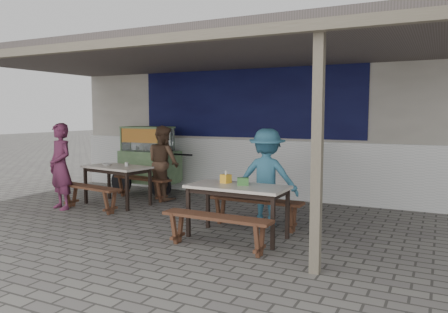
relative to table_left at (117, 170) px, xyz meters
name	(u,v)px	position (x,y,z in m)	size (l,w,h in m)	color
ground	(179,229)	(2.02, -1.00, -0.67)	(60.00, 60.00, 0.00)	slate
back_wall	(265,115)	(2.02, 2.58, 1.05)	(9.00, 1.28, 3.50)	beige
warung_roof	(207,55)	(2.04, -0.10, 2.05)	(9.00, 4.21, 2.81)	#534A47
table_left	(117,170)	(0.00, 0.00, 0.00)	(1.38, 0.88, 0.75)	silver
bench_left_street	(90,192)	(-0.09, -0.65, -0.33)	(1.41, 0.48, 0.45)	brown
bench_left_wall	(142,183)	(0.09, 0.65, -0.33)	(1.41, 0.48, 0.45)	brown
table_right	(238,191)	(3.03, -1.03, 0.00)	(1.42, 0.71, 0.75)	silver
bench_right_street	(216,224)	(3.02, -1.65, -0.33)	(1.51, 0.31, 0.45)	brown
bench_right_wall	(255,206)	(3.04, -0.41, -0.33)	(1.51, 0.31, 0.45)	brown
vendor_cart	(149,157)	(-0.18, 1.27, 0.13)	(1.86, 0.71, 1.47)	#729563
patron_street_side	(60,166)	(-0.67, -0.77, 0.12)	(0.58, 0.38, 1.59)	#642746
patron_wall_side	(163,163)	(0.50, 0.84, 0.09)	(0.74, 0.57, 1.51)	brown
patron_right_table	(267,177)	(3.15, -0.21, 0.09)	(0.99, 0.57, 1.53)	teal
tissue_box	(226,179)	(2.78, -0.90, 0.14)	(0.12, 0.12, 0.12)	yellow
donation_box	(243,181)	(3.09, -0.98, 0.13)	(0.16, 0.11, 0.11)	#3F7D37
condiment_jar	(127,164)	(0.18, 0.07, 0.12)	(0.07, 0.07, 0.08)	silver
condiment_bowl	(107,164)	(-0.24, 0.00, 0.10)	(0.18, 0.18, 0.04)	white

